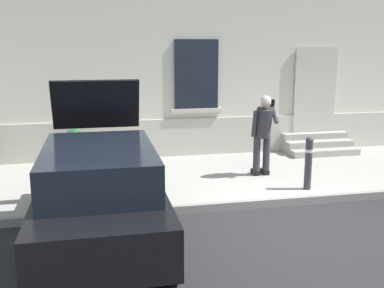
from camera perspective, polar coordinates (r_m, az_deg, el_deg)
The scene contains 10 objects.
ground_plane at distance 7.74m, azimuth 12.30°, elevation -10.04°, with size 80.00×80.00×0.00m, color #232326.
sidewalk at distance 10.19m, azimuth 5.91°, elevation -3.90°, with size 24.00×3.60×0.15m, color #99968E.
curb_edge at distance 8.52m, azimuth 9.74°, elevation -7.29°, with size 24.00×0.12×0.15m, color gray.
building_facade at distance 12.21m, azimuth 2.63°, elevation 16.14°, with size 24.00×1.52×7.50m.
entrance_stoop at distance 12.40m, azimuth 15.49°, elevation -0.12°, with size 1.80×0.96×0.48m.
hatchback_car_black at distance 6.85m, azimuth -11.45°, elevation -5.87°, with size 1.81×4.07×2.34m.
bollard_near_person at distance 9.07m, azimuth 14.42°, elevation -2.09°, with size 0.15×0.15×1.04m.
bollard_far_left at distance 8.18m, azimuth -6.71°, elevation -3.33°, with size 0.15×0.15×1.04m.
person_on_phone at distance 9.73m, azimuth 8.93°, elevation 1.73°, with size 0.51×0.51×1.74m.
planter_terracotta at distance 10.97m, azimuth -14.45°, elevation -0.20°, with size 0.44×0.44×0.86m.
Camera 1 is at (-3.03, -6.50, 2.91)m, focal length 42.49 mm.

